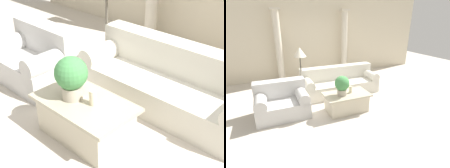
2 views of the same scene
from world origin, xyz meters
The scene contains 6 objects.
ground_plane centered at (0.00, 0.00, 0.00)m, with size 16.00×16.00×0.00m, color beige.
sofa_long centered at (0.29, 0.86, 0.33)m, with size 2.39×0.85×0.83m.
loveseat centered at (-1.57, 0.12, 0.35)m, with size 1.23×0.85×0.83m.
coffee_table centered at (-0.02, -0.32, 0.24)m, with size 1.15×0.68×0.48m.
potted_plant centered at (-0.17, -0.36, 0.75)m, with size 0.37×0.37×0.49m.
pillar_candle centered at (0.10, -0.31, 0.56)m, with size 0.08×0.08×0.18m.
Camera 1 is at (2.15, -2.22, 2.34)m, focal length 50.00 mm.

